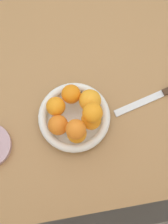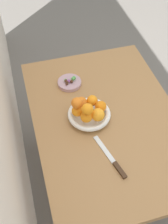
% 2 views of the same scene
% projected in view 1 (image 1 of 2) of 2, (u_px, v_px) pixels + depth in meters
% --- Properties ---
extents(ground_plane, '(6.00, 6.00, 0.00)m').
position_uv_depth(ground_plane, '(81.00, 138.00, 1.82)').
color(ground_plane, slate).
extents(dining_table, '(1.10, 0.76, 0.74)m').
position_uv_depth(dining_table, '(79.00, 100.00, 1.19)').
color(dining_table, '#9E7042').
rests_on(dining_table, ground_plane).
extents(fruit_bowl, '(0.22, 0.22, 0.04)m').
position_uv_depth(fruit_bowl, '(74.00, 117.00, 1.06)').
color(fruit_bowl, white).
rests_on(fruit_bowl, dining_table).
extents(orange_0, '(0.07, 0.07, 0.07)m').
position_uv_depth(orange_0, '(90.00, 100.00, 1.02)').
color(orange_0, orange).
rests_on(orange_0, fruit_bowl).
extents(orange_1, '(0.06, 0.06, 0.06)m').
position_uv_depth(orange_1, '(71.00, 94.00, 1.03)').
color(orange_1, orange).
rests_on(orange_1, fruit_bowl).
extents(orange_2, '(0.06, 0.06, 0.06)m').
position_uv_depth(orange_2, '(56.00, 106.00, 1.02)').
color(orange_2, orange).
rests_on(orange_2, fruit_bowl).
extents(orange_3, '(0.06, 0.06, 0.06)m').
position_uv_depth(orange_3, '(58.00, 125.00, 1.00)').
color(orange_3, orange).
rests_on(orange_3, fruit_bowl).
extents(orange_4, '(0.06, 0.06, 0.06)m').
position_uv_depth(orange_4, '(77.00, 133.00, 1.00)').
color(orange_4, orange).
rests_on(orange_4, fruit_bowl).
extents(orange_5, '(0.06, 0.06, 0.06)m').
position_uv_depth(orange_5, '(91.00, 120.00, 1.01)').
color(orange_5, orange).
rests_on(orange_5, fruit_bowl).
extents(orange_6, '(0.06, 0.06, 0.06)m').
position_uv_depth(orange_6, '(93.00, 113.00, 0.95)').
color(orange_6, orange).
rests_on(orange_6, orange_5).
extents(orange_7, '(0.06, 0.06, 0.06)m').
position_uv_depth(orange_7, '(76.00, 129.00, 0.94)').
color(orange_7, orange).
rests_on(orange_7, orange_4).
extents(knife, '(0.26, 0.08, 0.01)m').
position_uv_depth(knife, '(158.00, 95.00, 1.10)').
color(knife, '#3F2819').
rests_on(knife, dining_table).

